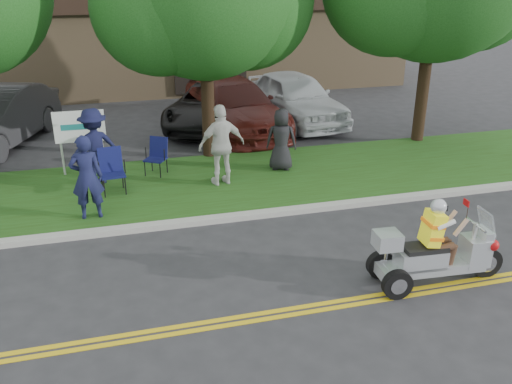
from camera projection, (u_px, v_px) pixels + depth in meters
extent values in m
plane|color=#28282B|center=(259.00, 298.00, 8.96)|extent=(120.00, 120.00, 0.00)
cube|color=gold|center=(269.00, 318.00, 8.44)|extent=(60.00, 0.10, 0.01)
cube|color=gold|center=(266.00, 313.00, 8.58)|extent=(60.00, 0.10, 0.01)
cube|color=#A8A89E|center=(222.00, 218.00, 11.65)|extent=(60.00, 0.25, 0.12)
cube|color=#234412|center=(205.00, 183.00, 13.57)|extent=(60.00, 4.00, 0.10)
cube|color=#9E7F5B|center=(194.00, 37.00, 25.59)|extent=(18.00, 8.00, 4.00)
cube|color=black|center=(208.00, 4.00, 21.33)|extent=(18.00, 0.30, 0.60)
cylinder|color=#332114|center=(207.00, 85.00, 14.68)|extent=(0.36, 0.36, 4.20)
sphere|color=#184A15|center=(247.00, 2.00, 14.43)|extent=(3.60, 3.60, 3.60)
sphere|color=#184A15|center=(158.00, 8.00, 13.44)|extent=(3.36, 3.36, 3.36)
cylinder|color=#332114|center=(426.00, 65.00, 15.95)|extent=(0.36, 0.36, 4.76)
cylinder|color=silver|center=(63.00, 158.00, 13.81)|extent=(0.06, 0.06, 1.10)
cylinder|color=silver|center=(103.00, 155.00, 14.05)|extent=(0.06, 0.06, 1.10)
cube|color=white|center=(79.00, 126.00, 13.62)|extent=(1.25, 0.06, 0.80)
cylinder|color=black|center=(486.00, 262.00, 9.50)|extent=(0.56, 0.16, 0.55)
cylinder|color=black|center=(397.00, 285.00, 8.87)|extent=(0.52, 0.17, 0.51)
cylinder|color=black|center=(381.00, 265.00, 9.47)|extent=(0.52, 0.17, 0.51)
cube|color=silver|center=(434.00, 266.00, 9.30)|extent=(1.76, 0.53, 0.16)
cube|color=silver|center=(420.00, 258.00, 9.18)|extent=(0.85, 0.47, 0.32)
cube|color=black|center=(424.00, 248.00, 9.11)|extent=(0.76, 0.43, 0.09)
cube|color=silver|center=(475.00, 250.00, 9.34)|extent=(0.44, 0.46, 0.50)
cube|color=silver|center=(486.00, 222.00, 9.16)|extent=(0.20, 0.43, 0.45)
cube|color=silver|center=(387.00, 240.00, 8.90)|extent=(0.44, 0.41, 0.27)
sphere|color=#B20C0F|center=(492.00, 244.00, 9.20)|extent=(0.20, 0.20, 0.20)
cube|color=yellow|center=(433.00, 228.00, 8.99)|extent=(0.34, 0.39, 0.60)
sphere|color=silver|center=(439.00, 207.00, 8.85)|extent=(0.27, 0.27, 0.27)
cylinder|color=black|center=(145.00, 169.00, 13.81)|extent=(0.03, 0.03, 0.40)
cylinder|color=black|center=(160.00, 170.00, 13.70)|extent=(0.03, 0.03, 0.40)
cylinder|color=black|center=(152.00, 164.00, 14.16)|extent=(0.03, 0.03, 0.40)
cylinder|color=black|center=(167.00, 165.00, 14.05)|extent=(0.03, 0.03, 0.40)
cube|color=#10144E|center=(155.00, 159.00, 13.85)|extent=(0.66, 0.64, 0.04)
cube|color=#10144E|center=(159.00, 147.00, 13.94)|extent=(0.50, 0.39, 0.53)
cylinder|color=black|center=(104.00, 189.00, 12.52)|extent=(0.03, 0.03, 0.44)
cylinder|color=black|center=(125.00, 186.00, 12.68)|extent=(0.03, 0.03, 0.44)
cylinder|color=black|center=(102.00, 182.00, 12.90)|extent=(0.03, 0.03, 0.44)
cylinder|color=black|center=(123.00, 179.00, 13.06)|extent=(0.03, 0.03, 0.44)
cube|color=#10144B|center=(113.00, 175.00, 12.70)|extent=(0.60, 0.56, 0.04)
cube|color=#10144B|center=(110.00, 159.00, 12.79)|extent=(0.57, 0.22, 0.60)
imported|color=#171B41|center=(87.00, 177.00, 11.27)|extent=(0.68, 0.46, 1.82)
imported|color=silver|center=(222.00, 145.00, 13.04)|extent=(1.23, 0.67, 1.98)
imported|color=#141638|center=(95.00, 146.00, 13.11)|extent=(1.37, 1.05, 1.87)
imported|color=black|center=(281.00, 140.00, 14.06)|extent=(0.92, 0.75, 1.62)
imported|color=black|center=(212.00, 105.00, 18.38)|extent=(4.31, 5.73, 1.45)
imported|color=#4A1611|center=(234.00, 106.00, 17.84)|extent=(3.13, 5.95, 1.65)
imported|color=silver|center=(294.00, 98.00, 18.75)|extent=(2.81, 5.37, 1.74)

